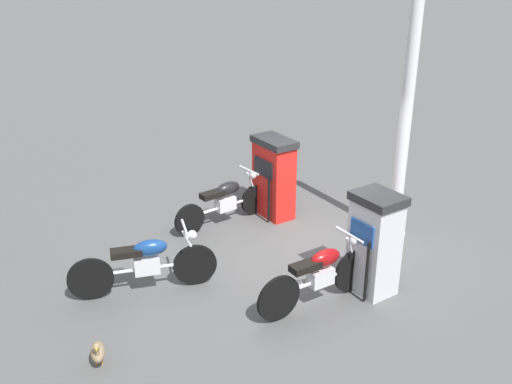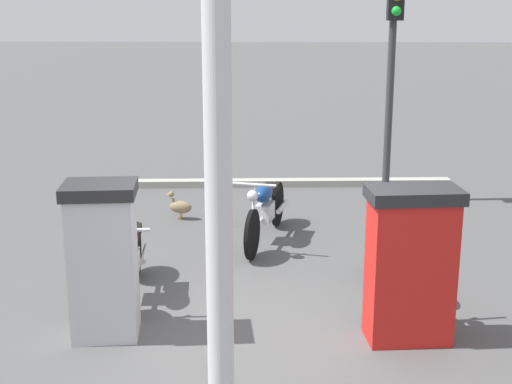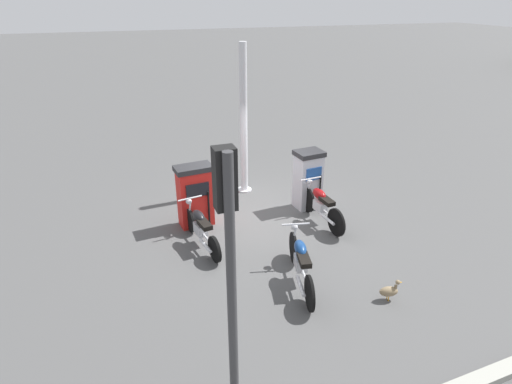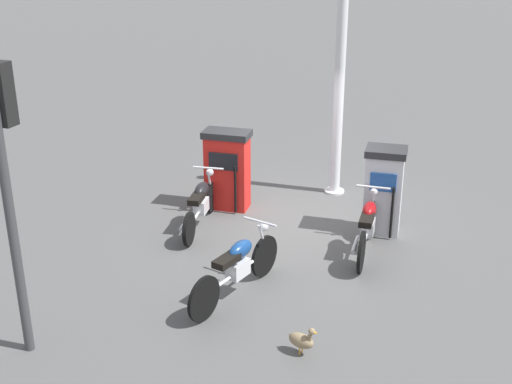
{
  "view_description": "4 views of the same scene",
  "coord_description": "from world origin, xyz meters",
  "px_view_note": "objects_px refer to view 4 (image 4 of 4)",
  "views": [
    {
      "loc": [
        4.58,
        6.98,
        4.6
      ],
      "look_at": [
        0.79,
        -0.25,
        1.12
      ],
      "focal_mm": 39.9,
      "sensor_mm": 36.0,
      "label": 1
    },
    {
      "loc": [
        -6.55,
        -0.2,
        3.11
      ],
      "look_at": [
        1.33,
        0.05,
        1.05
      ],
      "focal_mm": 49.95,
      "sensor_mm": 36.0,
      "label": 2
    },
    {
      "loc": [
        8.85,
        -3.03,
        5.09
      ],
      "look_at": [
        0.92,
        -0.33,
        1.18
      ],
      "focal_mm": 30.09,
      "sensor_mm": 36.0,
      "label": 3
    },
    {
      "loc": [
        10.49,
        3.3,
        5.05
      ],
      "look_at": [
        0.88,
        -0.45,
        0.87
      ],
      "focal_mm": 47.19,
      "sensor_mm": 36.0,
      "label": 4
    }
  ],
  "objects_px": {
    "fuel_pump_far": "(384,190)",
    "motorcycle_far_pump": "(368,225)",
    "roadside_traffic_light": "(7,163)",
    "motorcycle_extra": "(237,265)",
    "wandering_duck": "(302,340)",
    "canopy_support_pole": "(339,98)",
    "motorcycle_near_pump": "(201,203)",
    "fuel_pump_near": "(227,169)"
  },
  "relations": [
    {
      "from": "fuel_pump_far",
      "to": "motorcycle_far_pump",
      "type": "distance_m",
      "value": 0.92
    },
    {
      "from": "motorcycle_far_pump",
      "to": "roadside_traffic_light",
      "type": "bearing_deg",
      "value": -39.26
    },
    {
      "from": "motorcycle_far_pump",
      "to": "motorcycle_extra",
      "type": "height_order",
      "value": "motorcycle_far_pump"
    },
    {
      "from": "wandering_duck",
      "to": "canopy_support_pole",
      "type": "height_order",
      "value": "canopy_support_pole"
    },
    {
      "from": "motorcycle_near_pump",
      "to": "canopy_support_pole",
      "type": "height_order",
      "value": "canopy_support_pole"
    },
    {
      "from": "motorcycle_far_pump",
      "to": "motorcycle_extra",
      "type": "bearing_deg",
      "value": -35.26
    },
    {
      "from": "fuel_pump_far",
      "to": "motorcycle_extra",
      "type": "bearing_deg",
      "value": -27.26
    },
    {
      "from": "roadside_traffic_light",
      "to": "wandering_duck",
      "type": "bearing_deg",
      "value": 108.44
    },
    {
      "from": "fuel_pump_near",
      "to": "motorcycle_far_pump",
      "type": "relative_size",
      "value": 0.76
    },
    {
      "from": "fuel_pump_near",
      "to": "roadside_traffic_light",
      "type": "bearing_deg",
      "value": -6.01
    },
    {
      "from": "motorcycle_far_pump",
      "to": "wandering_duck",
      "type": "height_order",
      "value": "motorcycle_far_pump"
    },
    {
      "from": "wandering_duck",
      "to": "fuel_pump_near",
      "type": "bearing_deg",
      "value": -145.29
    },
    {
      "from": "canopy_support_pole",
      "to": "wandering_duck",
      "type": "bearing_deg",
      "value": 10.93
    },
    {
      "from": "motorcycle_near_pump",
      "to": "wandering_duck",
      "type": "relative_size",
      "value": 4.66
    },
    {
      "from": "motorcycle_near_pump",
      "to": "wandering_duck",
      "type": "distance_m",
      "value": 4.09
    },
    {
      "from": "fuel_pump_far",
      "to": "wandering_duck",
      "type": "height_order",
      "value": "fuel_pump_far"
    },
    {
      "from": "wandering_duck",
      "to": "roadside_traffic_light",
      "type": "relative_size",
      "value": 0.12
    },
    {
      "from": "motorcycle_near_pump",
      "to": "roadside_traffic_light",
      "type": "height_order",
      "value": "roadside_traffic_light"
    },
    {
      "from": "motorcycle_extra",
      "to": "roadside_traffic_light",
      "type": "xyz_separation_m",
      "value": [
        2.1,
        -1.94,
        2.0
      ]
    },
    {
      "from": "fuel_pump_far",
      "to": "canopy_support_pole",
      "type": "distance_m",
      "value": 2.25
    },
    {
      "from": "wandering_duck",
      "to": "canopy_support_pole",
      "type": "bearing_deg",
      "value": -169.07
    },
    {
      "from": "roadside_traffic_light",
      "to": "motorcycle_extra",
      "type": "bearing_deg",
      "value": 137.27
    },
    {
      "from": "fuel_pump_far",
      "to": "canopy_support_pole",
      "type": "height_order",
      "value": "canopy_support_pole"
    },
    {
      "from": "fuel_pump_near",
      "to": "fuel_pump_far",
      "type": "distance_m",
      "value": 2.91
    },
    {
      "from": "roadside_traffic_light",
      "to": "fuel_pump_near",
      "type": "bearing_deg",
      "value": 173.99
    },
    {
      "from": "motorcycle_near_pump",
      "to": "canopy_support_pole",
      "type": "bearing_deg",
      "value": 144.06
    },
    {
      "from": "motorcycle_near_pump",
      "to": "roadside_traffic_light",
      "type": "xyz_separation_m",
      "value": [
        4.04,
        -0.43,
        2.04
      ]
    },
    {
      "from": "fuel_pump_near",
      "to": "motorcycle_near_pump",
      "type": "relative_size",
      "value": 0.76
    },
    {
      "from": "fuel_pump_near",
      "to": "wandering_duck",
      "type": "distance_m",
      "value": 4.8
    },
    {
      "from": "fuel_pump_near",
      "to": "wandering_duck",
      "type": "height_order",
      "value": "fuel_pump_near"
    },
    {
      "from": "fuel_pump_far",
      "to": "roadside_traffic_light",
      "type": "xyz_separation_m",
      "value": [
        5.0,
        -3.44,
        1.71
      ]
    },
    {
      "from": "motorcycle_near_pump",
      "to": "fuel_pump_far",
      "type": "bearing_deg",
      "value": 107.67
    },
    {
      "from": "motorcycle_extra",
      "to": "canopy_support_pole",
      "type": "bearing_deg",
      "value": 176.64
    },
    {
      "from": "motorcycle_near_pump",
      "to": "motorcycle_extra",
      "type": "relative_size",
      "value": 0.94
    },
    {
      "from": "motorcycle_near_pump",
      "to": "wandering_duck",
      "type": "bearing_deg",
      "value": 43.53
    },
    {
      "from": "motorcycle_far_pump",
      "to": "motorcycle_extra",
      "type": "relative_size",
      "value": 0.94
    },
    {
      "from": "fuel_pump_far",
      "to": "motorcycle_extra",
      "type": "xyz_separation_m",
      "value": [
        2.9,
        -1.49,
        -0.29
      ]
    },
    {
      "from": "motorcycle_near_pump",
      "to": "fuel_pump_near",
      "type": "bearing_deg",
      "value": 174.15
    },
    {
      "from": "fuel_pump_near",
      "to": "roadside_traffic_light",
      "type": "height_order",
      "value": "roadside_traffic_light"
    },
    {
      "from": "motorcycle_far_pump",
      "to": "canopy_support_pole",
      "type": "xyz_separation_m",
      "value": [
        -2.36,
        -1.18,
        1.44
      ]
    },
    {
      "from": "fuel_pump_far",
      "to": "motorcycle_extra",
      "type": "relative_size",
      "value": 0.73
    },
    {
      "from": "fuel_pump_far",
      "to": "motorcycle_far_pump",
      "type": "height_order",
      "value": "fuel_pump_far"
    }
  ]
}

